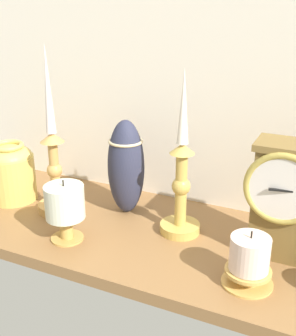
# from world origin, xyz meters

# --- Properties ---
(ground_plane) EXTENTS (1.00, 0.36, 0.02)m
(ground_plane) POSITION_xyz_m (0.00, 0.00, -0.01)
(ground_plane) COLOR olive
(back_wall) EXTENTS (1.20, 0.02, 0.65)m
(back_wall) POSITION_xyz_m (0.00, 0.18, 0.33)
(back_wall) COLOR silver
(back_wall) RESTS_ON ground_plane
(mantel_clock) EXTENTS (0.13, 0.09, 0.22)m
(mantel_clock) POSITION_xyz_m (0.25, 0.03, 0.12)
(mantel_clock) COLOR brown
(mantel_clock) RESTS_ON ground_plane
(candlestick_tall_left) EXTENTS (0.08, 0.08, 0.33)m
(candlestick_tall_left) POSITION_xyz_m (0.06, 0.03, 0.11)
(candlestick_tall_left) COLOR gold
(candlestick_tall_left) RESTS_ON ground_plane
(candlestick_tall_center) EXTENTS (0.09, 0.09, 0.37)m
(candlestick_tall_center) POSITION_xyz_m (-0.22, 0.00, 0.12)
(candlestick_tall_center) COLOR tan
(candlestick_tall_center) RESTS_ON ground_plane
(brass_vase_jar) EXTENTS (0.11, 0.11, 0.14)m
(brass_vase_jar) POSITION_xyz_m (-0.35, 0.01, 0.07)
(brass_vase_jar) COLOR #CFB254
(brass_vase_jar) RESTS_ON ground_plane
(pillar_candle_front) EXTENTS (0.08, 0.08, 0.13)m
(pillar_candle_front) POSITION_xyz_m (-0.13, -0.09, 0.07)
(pillar_candle_front) COLOR tan
(pillar_candle_front) RESTS_ON ground_plane
(pillar_candle_near_clock) EXTENTS (0.09, 0.09, 0.10)m
(pillar_candle_near_clock) POSITION_xyz_m (0.22, -0.09, 0.04)
(pillar_candle_near_clock) COLOR tan
(pillar_candle_near_clock) RESTS_ON ground_plane
(tall_ceramic_vase) EXTENTS (0.08, 0.08, 0.21)m
(tall_ceramic_vase) POSITION_xyz_m (-0.08, 0.06, 0.11)
(tall_ceramic_vase) COLOR #2A2D43
(tall_ceramic_vase) RESTS_ON ground_plane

